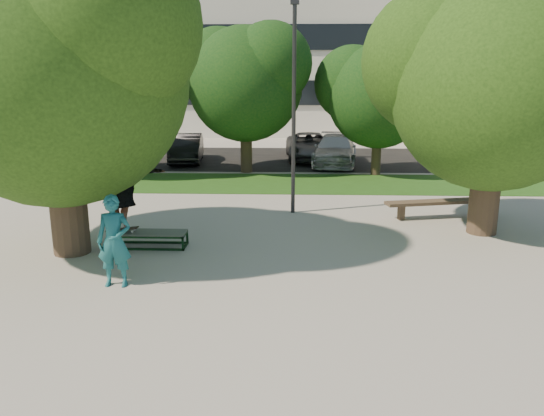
{
  "coord_description": "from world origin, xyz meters",
  "views": [
    {
      "loc": [
        0.93,
        -10.7,
        4.03
      ],
      "look_at": [
        0.52,
        0.6,
        1.22
      ],
      "focal_mm": 35.0,
      "sensor_mm": 36.0,
      "label": 1
    }
  ],
  "objects_px": {
    "bystander": "(114,241)",
    "bench": "(442,203)",
    "tree_left": "(52,58)",
    "lamppost": "(294,108)",
    "grind_box": "(149,239)",
    "tree_right": "(492,74)",
    "car_dark": "(186,148)",
    "car_grey": "(309,146)",
    "car_silver_a": "(111,146)",
    "car_silver_b": "(335,150)"
  },
  "relations": [
    {
      "from": "lamppost",
      "to": "car_silver_a",
      "type": "distance_m",
      "value": 13.1
    },
    {
      "from": "tree_left",
      "to": "bench",
      "type": "distance_m",
      "value": 10.99
    },
    {
      "from": "car_dark",
      "to": "lamppost",
      "type": "bearing_deg",
      "value": -68.18
    },
    {
      "from": "bystander",
      "to": "bench",
      "type": "bearing_deg",
      "value": 34.32
    },
    {
      "from": "tree_right",
      "to": "car_silver_b",
      "type": "xyz_separation_m",
      "value": [
        -2.92,
        11.05,
        -3.41
      ]
    },
    {
      "from": "car_silver_a",
      "to": "car_dark",
      "type": "bearing_deg",
      "value": 6.67
    },
    {
      "from": "lamppost",
      "to": "car_silver_b",
      "type": "xyz_separation_m",
      "value": [
        1.99,
        9.14,
        -2.46
      ]
    },
    {
      "from": "car_dark",
      "to": "tree_left",
      "type": "bearing_deg",
      "value": -96.87
    },
    {
      "from": "grind_box",
      "to": "car_silver_a",
      "type": "bearing_deg",
      "value": 112.01
    },
    {
      "from": "car_grey",
      "to": "bench",
      "type": "bearing_deg",
      "value": -75.16
    },
    {
      "from": "car_silver_b",
      "to": "bench",
      "type": "bearing_deg",
      "value": -68.83
    },
    {
      "from": "bench",
      "to": "grind_box",
      "type": "bearing_deg",
      "value": -171.55
    },
    {
      "from": "tree_left",
      "to": "grind_box",
      "type": "bearing_deg",
      "value": 12.81
    },
    {
      "from": "tree_left",
      "to": "tree_right",
      "type": "relative_size",
      "value": 1.09
    },
    {
      "from": "grind_box",
      "to": "car_silver_a",
      "type": "relative_size",
      "value": 0.38
    },
    {
      "from": "car_dark",
      "to": "car_silver_b",
      "type": "relative_size",
      "value": 0.86
    },
    {
      "from": "bystander",
      "to": "bench",
      "type": "relative_size",
      "value": 0.54
    },
    {
      "from": "car_dark",
      "to": "car_grey",
      "type": "distance_m",
      "value": 6.05
    },
    {
      "from": "car_silver_a",
      "to": "car_grey",
      "type": "xyz_separation_m",
      "value": [
        9.58,
        1.19,
        -0.14
      ]
    },
    {
      "from": "grind_box",
      "to": "car_grey",
      "type": "distance_m",
      "value": 14.81
    },
    {
      "from": "bench",
      "to": "car_silver_a",
      "type": "distance_m",
      "value": 16.42
    },
    {
      "from": "tree_left",
      "to": "lamppost",
      "type": "xyz_separation_m",
      "value": [
        5.29,
        3.91,
        -1.27
      ]
    },
    {
      "from": "tree_right",
      "to": "lamppost",
      "type": "bearing_deg",
      "value": 158.72
    },
    {
      "from": "tree_right",
      "to": "car_silver_b",
      "type": "bearing_deg",
      "value": 104.82
    },
    {
      "from": "car_grey",
      "to": "car_silver_b",
      "type": "distance_m",
      "value": 1.91
    },
    {
      "from": "lamppost",
      "to": "car_silver_a",
      "type": "relative_size",
      "value": 1.3
    },
    {
      "from": "lamppost",
      "to": "bench",
      "type": "relative_size",
      "value": 1.79
    },
    {
      "from": "grind_box",
      "to": "bystander",
      "type": "xyz_separation_m",
      "value": [
        0.0,
        -2.47,
        0.73
      ]
    },
    {
      "from": "bystander",
      "to": "car_grey",
      "type": "bearing_deg",
      "value": 74.57
    },
    {
      "from": "tree_left",
      "to": "bench",
      "type": "height_order",
      "value": "tree_left"
    },
    {
      "from": "grind_box",
      "to": "bystander",
      "type": "bearing_deg",
      "value": -90.0
    },
    {
      "from": "bystander",
      "to": "car_silver_a",
      "type": "distance_m",
      "value": 16.29
    },
    {
      "from": "grind_box",
      "to": "bystander",
      "type": "height_order",
      "value": "bystander"
    },
    {
      "from": "lamppost",
      "to": "car_dark",
      "type": "height_order",
      "value": "lamppost"
    },
    {
      "from": "tree_left",
      "to": "tree_right",
      "type": "xyz_separation_m",
      "value": [
        10.21,
        1.99,
        -0.33
      ]
    },
    {
      "from": "tree_right",
      "to": "bystander",
      "type": "height_order",
      "value": "tree_right"
    },
    {
      "from": "car_silver_b",
      "to": "tree_right",
      "type": "bearing_deg",
      "value": -67.84
    },
    {
      "from": "bench",
      "to": "car_grey",
      "type": "relative_size",
      "value": 0.72
    },
    {
      "from": "car_silver_a",
      "to": "car_silver_b",
      "type": "relative_size",
      "value": 0.99
    },
    {
      "from": "grind_box",
      "to": "car_grey",
      "type": "bearing_deg",
      "value": 72.95
    },
    {
      "from": "car_silver_a",
      "to": "bystander",
      "type": "bearing_deg",
      "value": -67.45
    },
    {
      "from": "car_silver_a",
      "to": "grind_box",
      "type": "bearing_deg",
      "value": -64.2
    },
    {
      "from": "tree_right",
      "to": "bystander",
      "type": "relative_size",
      "value": 3.54
    },
    {
      "from": "bystander",
      "to": "car_dark",
      "type": "distance_m",
      "value": 15.7
    },
    {
      "from": "car_silver_a",
      "to": "car_silver_b",
      "type": "bearing_deg",
      "value": 2.05
    },
    {
      "from": "lamppost",
      "to": "tree_left",
      "type": "bearing_deg",
      "value": -143.58
    },
    {
      "from": "tree_left",
      "to": "car_dark",
      "type": "distance_m",
      "value": 14.06
    },
    {
      "from": "bench",
      "to": "car_dark",
      "type": "relative_size",
      "value": 0.84
    },
    {
      "from": "tree_right",
      "to": "car_silver_a",
      "type": "relative_size",
      "value": 1.38
    },
    {
      "from": "lamppost",
      "to": "car_silver_a",
      "type": "height_order",
      "value": "lamppost"
    }
  ]
}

